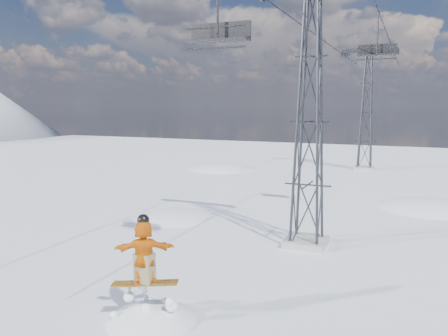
# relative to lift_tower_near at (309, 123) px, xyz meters

# --- Properties ---
(ground) EXTENTS (120.00, 120.00, 0.00)m
(ground) POSITION_rel_lift_tower_near_xyz_m (-0.80, -8.00, -5.47)
(ground) COLOR white
(ground) RESTS_ON ground
(snow_terrain) EXTENTS (39.00, 37.00, 22.00)m
(snow_terrain) POSITION_rel_lift_tower_near_xyz_m (-5.57, 13.24, -15.06)
(snow_terrain) COLOR white
(snow_terrain) RESTS_ON ground
(lift_tower_near) EXTENTS (5.20, 1.80, 11.43)m
(lift_tower_near) POSITION_rel_lift_tower_near_xyz_m (0.00, 0.00, 0.00)
(lift_tower_near) COLOR #999999
(lift_tower_near) RESTS_ON ground
(lift_tower_far) EXTENTS (5.20, 1.80, 11.43)m
(lift_tower_far) POSITION_rel_lift_tower_near_xyz_m (0.00, 25.00, 0.00)
(lift_tower_far) COLOR #999999
(lift_tower_far) RESTS_ON ground
(haul_cables) EXTENTS (4.46, 51.00, 0.06)m
(haul_cables) POSITION_rel_lift_tower_near_xyz_m (0.00, 11.50, 5.38)
(haul_cables) COLOR black
(haul_cables) RESTS_ON ground
(lift_chair_near) EXTENTS (2.23, 0.64, 2.77)m
(lift_chair_near) POSITION_rel_lift_tower_near_xyz_m (-2.20, -4.66, 3.17)
(lift_chair_near) COLOR black
(lift_chair_near) RESTS_ON ground
(lift_chair_mid) EXTENTS (1.90, 0.55, 2.36)m
(lift_chair_mid) POSITION_rel_lift_tower_near_xyz_m (2.20, 5.32, 3.49)
(lift_chair_mid) COLOR black
(lift_chair_mid) RESTS_ON ground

